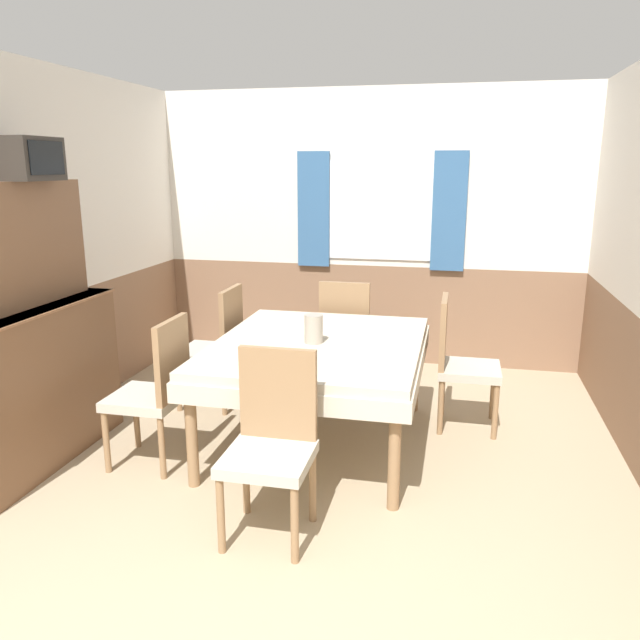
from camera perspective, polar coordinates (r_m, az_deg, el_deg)
wall_back at (r=6.06m, az=4.42°, el=8.38°), size 4.43×0.10×2.60m
wall_left at (r=4.74m, az=-25.56°, el=5.38°), size 0.05×4.92×2.60m
dining_table at (r=4.24m, az=-0.16°, el=-3.28°), size 1.40×1.69×0.74m
chair_right_far at (r=4.68m, az=12.64°, el=-3.52°), size 0.44×0.44×0.97m
chair_head_window at (r=5.30m, az=2.45°, el=-1.13°), size 0.44×0.44×0.97m
chair_head_near at (r=3.30m, az=-4.43°, el=-10.78°), size 0.44×0.44×0.97m
chair_left_far at (r=5.03m, az=-9.36°, el=-2.14°), size 0.44×0.44×0.97m
chair_left_near at (r=4.12m, az=-14.77°, el=-6.04°), size 0.44×0.44×0.97m
sideboard at (r=4.38m, az=-25.46°, el=-2.44°), size 0.46×1.42×1.80m
tv at (r=4.32m, az=-25.25°, el=13.19°), size 0.29×0.39×0.26m
vase at (r=4.15m, az=-0.59°, el=-0.81°), size 0.12×0.12×0.19m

